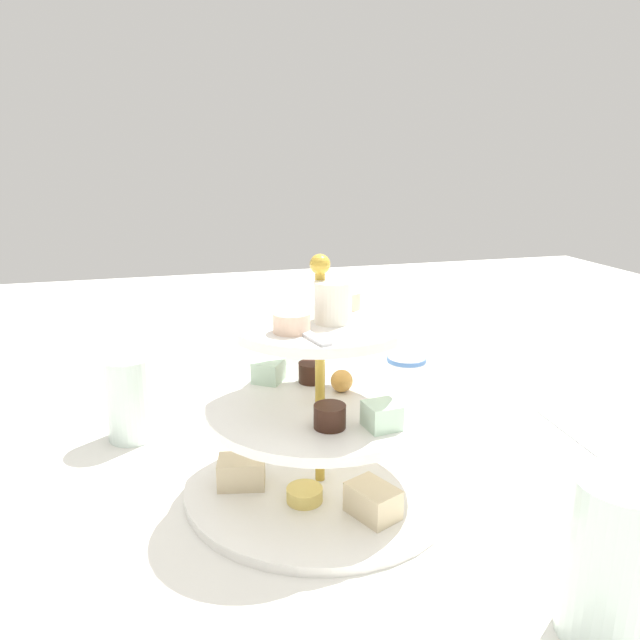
{
  "coord_description": "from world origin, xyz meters",
  "views": [
    {
      "loc": [
        0.55,
        -0.15,
        0.34
      ],
      "look_at": [
        0.0,
        0.0,
        0.18
      ],
      "focal_mm": 33.66,
      "sensor_mm": 36.0,
      "label": 1
    }
  ],
  "objects_px": {
    "water_glass_short_left": "(300,359)",
    "teacup_with_saucer": "(406,373)",
    "butter_knife_right": "(578,438)",
    "water_glass_tall_right": "(613,561)",
    "water_glass_mid_back": "(130,398)",
    "tiered_serving_stand": "(320,424)"
  },
  "relations": [
    {
      "from": "water_glass_tall_right",
      "to": "butter_knife_right",
      "type": "height_order",
      "value": "water_glass_tall_right"
    },
    {
      "from": "teacup_with_saucer",
      "to": "butter_knife_right",
      "type": "xyz_separation_m",
      "value": [
        0.21,
        0.14,
        -0.02
      ]
    },
    {
      "from": "teacup_with_saucer",
      "to": "water_glass_mid_back",
      "type": "distance_m",
      "value": 0.4
    },
    {
      "from": "water_glass_short_left",
      "to": "butter_knife_right",
      "type": "bearing_deg",
      "value": 48.1
    },
    {
      "from": "teacup_with_saucer",
      "to": "water_glass_mid_back",
      "type": "relative_size",
      "value": 0.86
    },
    {
      "from": "water_glass_short_left",
      "to": "tiered_serving_stand",
      "type": "bearing_deg",
      "value": -9.14
    },
    {
      "from": "butter_knife_right",
      "to": "teacup_with_saucer",
      "type": "bearing_deg",
      "value": 37.94
    },
    {
      "from": "teacup_with_saucer",
      "to": "water_glass_mid_back",
      "type": "bearing_deg",
      "value": -81.52
    },
    {
      "from": "water_glass_short_left",
      "to": "water_glass_mid_back",
      "type": "distance_m",
      "value": 0.27
    },
    {
      "from": "water_glass_short_left",
      "to": "teacup_with_saucer",
      "type": "bearing_deg",
      "value": 70.33
    },
    {
      "from": "water_glass_short_left",
      "to": "water_glass_tall_right",
      "type": "bearing_deg",
      "value": 10.87
    },
    {
      "from": "water_glass_tall_right",
      "to": "water_glass_mid_back",
      "type": "bearing_deg",
      "value": -140.93
    },
    {
      "from": "butter_knife_right",
      "to": "water_glass_tall_right",
      "type": "bearing_deg",
      "value": 148.69
    },
    {
      "from": "butter_knife_right",
      "to": "water_glass_mid_back",
      "type": "bearing_deg",
      "value": 77.85
    },
    {
      "from": "water_glass_short_left",
      "to": "butter_knife_right",
      "type": "height_order",
      "value": "water_glass_short_left"
    },
    {
      "from": "water_glass_tall_right",
      "to": "teacup_with_saucer",
      "type": "bearing_deg",
      "value": 174.36
    },
    {
      "from": "tiered_serving_stand",
      "to": "water_glass_mid_back",
      "type": "height_order",
      "value": "tiered_serving_stand"
    },
    {
      "from": "teacup_with_saucer",
      "to": "butter_knife_right",
      "type": "bearing_deg",
      "value": 34.3
    },
    {
      "from": "water_glass_short_left",
      "to": "teacup_with_saucer",
      "type": "height_order",
      "value": "water_glass_short_left"
    },
    {
      "from": "tiered_serving_stand",
      "to": "water_glass_short_left",
      "type": "relative_size",
      "value": 3.34
    },
    {
      "from": "water_glass_short_left",
      "to": "water_glass_mid_back",
      "type": "relative_size",
      "value": 0.81
    },
    {
      "from": "tiered_serving_stand",
      "to": "water_glass_mid_back",
      "type": "relative_size",
      "value": 2.7
    }
  ]
}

